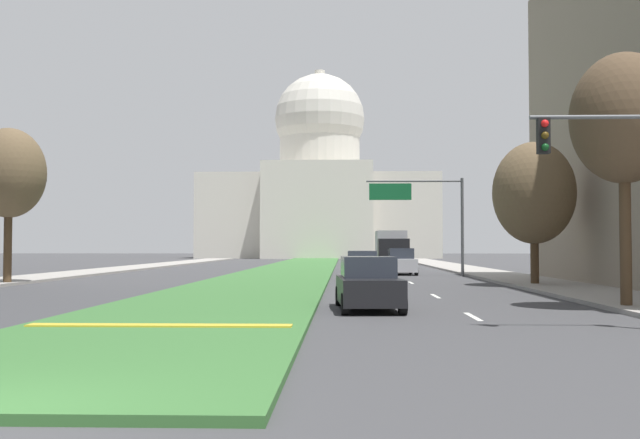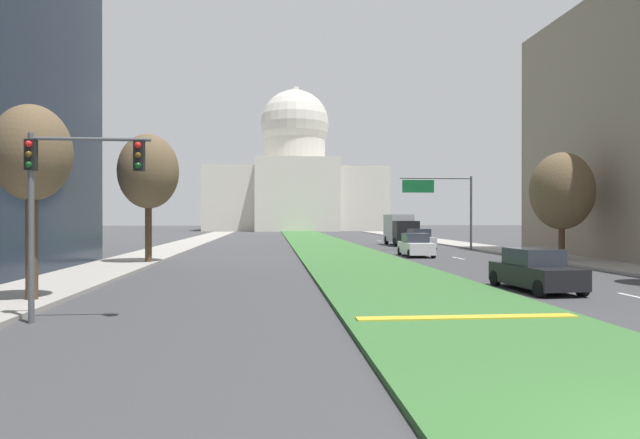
# 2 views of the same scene
# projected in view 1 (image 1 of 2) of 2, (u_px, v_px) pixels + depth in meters

# --- Properties ---
(ground_plane) EXTENTS (260.92, 260.92, 0.00)m
(ground_plane) POSITION_uv_depth(u_px,v_px,m) (298.00, 268.00, 67.25)
(ground_plane) COLOR #3D3D3F
(grass_median) EXTENTS (6.81, 106.74, 0.14)m
(grass_median) POSITION_uv_depth(u_px,v_px,m) (294.00, 269.00, 61.33)
(grass_median) COLOR #386B33
(grass_median) RESTS_ON ground_plane
(median_curb_nose) EXTENTS (6.13, 0.50, 0.04)m
(median_curb_nose) POSITION_uv_depth(u_px,v_px,m) (159.00, 325.00, 16.78)
(median_curb_nose) COLOR gold
(median_curb_nose) RESTS_ON grass_median
(lane_dashes_right) EXTENTS (0.16, 49.73, 0.01)m
(lane_dashes_right) POSITION_uv_depth(u_px,v_px,m) (403.00, 279.00, 44.48)
(lane_dashes_right) COLOR silver
(lane_dashes_right) RESTS_ON ground_plane
(sidewalk_left) EXTENTS (4.00, 106.74, 0.15)m
(sidewalk_left) POSITION_uv_depth(u_px,v_px,m) (102.00, 271.00, 55.89)
(sidewalk_left) COLOR #9E9991
(sidewalk_left) RESTS_ON ground_plane
(sidewalk_right) EXTENTS (4.00, 106.74, 0.15)m
(sidewalk_right) POSITION_uv_depth(u_px,v_px,m) (478.00, 271.00, 54.93)
(sidewalk_right) COLOR #9E9991
(sidewalk_right) RESTS_ON ground_plane
(capitol_building) EXTENTS (39.81, 25.30, 32.82)m
(capitol_building) POSITION_uv_depth(u_px,v_px,m) (320.00, 191.00, 126.15)
(capitol_building) COLOR beige
(capitol_building) RESTS_ON ground_plane
(traffic_light_near_right) EXTENTS (3.34, 0.35, 5.20)m
(traffic_light_near_right) POSITION_uv_depth(u_px,v_px,m) (631.00, 170.00, 17.15)
(traffic_light_near_right) COLOR #515456
(traffic_light_near_right) RESTS_ON ground_plane
(overhead_guide_sign) EXTENTS (6.43, 0.20, 6.50)m
(overhead_guide_sign) POSITION_uv_depth(u_px,v_px,m) (425.00, 205.00, 48.17)
(overhead_guide_sign) COLOR #515456
(overhead_guide_sign) RESTS_ON ground_plane
(street_tree_right_near) EXTENTS (3.31, 3.31, 8.10)m
(street_tree_right_near) POSITION_uv_depth(u_px,v_px,m) (624.00, 119.00, 22.91)
(street_tree_right_near) COLOR #4C3823
(street_tree_right_near) RESTS_ON ground_plane
(street_tree_left_mid) EXTENTS (3.69, 3.69, 8.06)m
(street_tree_left_mid) POSITION_uv_depth(u_px,v_px,m) (9.00, 174.00, 37.31)
(street_tree_left_mid) COLOR #4C3823
(street_tree_left_mid) RESTS_ON ground_plane
(street_tree_right_mid) EXTENTS (4.06, 4.06, 7.17)m
(street_tree_right_mid) POSITION_uv_depth(u_px,v_px,m) (534.00, 193.00, 36.10)
(street_tree_right_mid) COLOR #4C3823
(street_tree_right_mid) RESTS_ON ground_plane
(sedan_lead_stopped) EXTENTS (2.12, 4.43, 1.66)m
(sedan_lead_stopped) POSITION_uv_depth(u_px,v_px,m) (368.00, 285.00, 22.74)
(sedan_lead_stopped) COLOR black
(sedan_lead_stopped) RESTS_ON ground_plane
(sedan_midblock) EXTENTS (2.07, 4.49, 1.72)m
(sedan_midblock) POSITION_uv_depth(u_px,v_px,m) (363.00, 267.00, 41.53)
(sedan_midblock) COLOR silver
(sedan_midblock) RESTS_ON ground_plane
(sedan_distant) EXTENTS (2.01, 4.53, 1.85)m
(sedan_distant) POSITION_uv_depth(u_px,v_px,m) (401.00, 262.00, 50.90)
(sedan_distant) COLOR #BCBCC1
(sedan_distant) RESTS_ON ground_plane
(box_truck_delivery) EXTENTS (2.40, 6.40, 3.20)m
(box_truck_delivery) POSITION_uv_depth(u_px,v_px,m) (391.00, 250.00, 57.30)
(box_truck_delivery) COLOR black
(box_truck_delivery) RESTS_ON ground_plane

